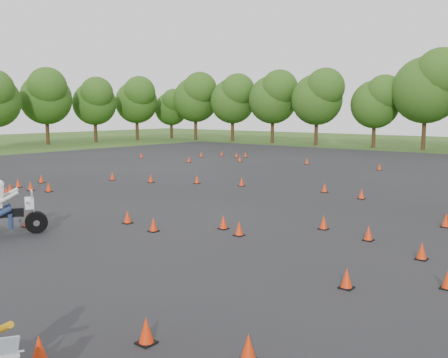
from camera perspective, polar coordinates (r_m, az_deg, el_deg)
ground at (r=17.81m, az=-8.15°, el=-5.19°), size 140.00×140.00×0.00m
asphalt_pad at (r=22.24m, az=3.24°, el=-2.51°), size 62.00×62.00×0.00m
traffic_cones at (r=22.32m, az=2.14°, el=-1.88°), size 35.92×32.95×0.45m
rider_white at (r=17.38m, az=-23.49°, el=-2.99°), size 1.76×2.44×1.83m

